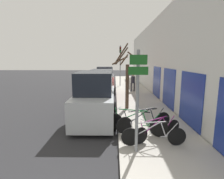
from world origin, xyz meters
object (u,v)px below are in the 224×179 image
object	(u,v)px
bicycle_3	(144,121)
street_tree	(126,79)
parked_car_2	(105,78)
bicycle_0	(154,135)
traffic_light	(120,60)
bicycle_1	(158,130)
bicycle_2	(136,123)
parked_car_1	(102,85)
pedestrian_near	(133,81)
parked_car_0	(95,99)
signpost	(137,97)

from	to	relation	value
bicycle_3	street_tree	size ratio (longest dim) A/B	0.61
street_tree	parked_car_2	bearing A→B (deg)	101.54
bicycle_0	traffic_light	distance (m)	14.43
bicycle_1	bicycle_2	bearing A→B (deg)	26.02
parked_car_1	traffic_light	size ratio (longest dim) A/B	0.99
bicycle_0	parked_car_1	size ratio (longest dim) A/B	0.50
bicycle_1	pedestrian_near	xyz separation A→B (m)	(0.10, 10.05, 0.58)
bicycle_2	street_tree	bearing A→B (deg)	25.32
parked_car_2	bicycle_3	bearing A→B (deg)	-81.50
bicycle_1	bicycle_2	distance (m)	0.93
parked_car_0	traffic_light	distance (m)	11.53
traffic_light	bicycle_3	bearing A→B (deg)	-87.28
parked_car_1	street_tree	distance (m)	3.86
bicycle_0	bicycle_2	size ratio (longest dim) A/B	0.96
signpost	traffic_light	world-z (taller)	traffic_light
pedestrian_near	parked_car_2	bearing A→B (deg)	137.29
bicycle_2	bicycle_3	distance (m)	0.48
bicycle_2	street_tree	size ratio (longest dim) A/B	0.60
bicycle_3	parked_car_0	world-z (taller)	parked_car_0
bicycle_0	bicycle_1	xyz separation A→B (m)	(0.28, 0.52, -0.01)
bicycle_2	bicycle_0	bearing A→B (deg)	-131.87
bicycle_3	parked_car_1	bearing A→B (deg)	-2.68
parked_car_0	bicycle_1	bearing A→B (deg)	-42.97
bicycle_3	bicycle_2	bearing A→B (deg)	103.46
street_tree	bicycle_1	bearing A→B (deg)	-77.75
bicycle_2	bicycle_3	size ratio (longest dim) A/B	0.99
bicycle_0	bicycle_3	world-z (taller)	bicycle_3
signpost	traffic_light	distance (m)	14.64
signpost	bicycle_0	world-z (taller)	signpost
bicycle_3	parked_car_1	size ratio (longest dim) A/B	0.53
signpost	parked_car_0	distance (m)	3.82
bicycle_1	bicycle_3	world-z (taller)	bicycle_3
parked_car_1	bicycle_0	bearing A→B (deg)	-71.69
parked_car_1	bicycle_1	bearing A→B (deg)	-68.73
bicycle_0	bicycle_3	size ratio (longest dim) A/B	0.94
parked_car_1	pedestrian_near	bearing A→B (deg)	44.81
bicycle_0	parked_car_0	world-z (taller)	parked_car_0
pedestrian_near	signpost	bearing A→B (deg)	-92.29
pedestrian_near	street_tree	size ratio (longest dim) A/B	0.42
bicycle_0	parked_car_0	size ratio (longest dim) A/B	0.50
traffic_light	bicycle_0	bearing A→B (deg)	-87.14
bicycle_3	street_tree	world-z (taller)	street_tree
bicycle_0	pedestrian_near	xyz separation A→B (m)	(0.38, 10.57, 0.56)
bicycle_3	parked_car_0	distance (m)	2.81
signpost	bicycle_0	bearing A→B (deg)	31.69
bicycle_1	bicycle_2	size ratio (longest dim) A/B	0.84
signpost	parked_car_2	size ratio (longest dim) A/B	0.75
parked_car_0	street_tree	size ratio (longest dim) A/B	1.16
signpost	traffic_light	bearing A→B (deg)	90.24
parked_car_0	bicycle_3	bearing A→B (deg)	-36.10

